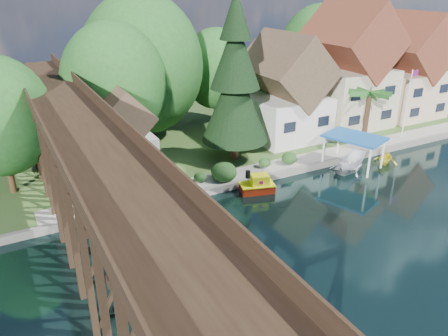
{
  "coord_description": "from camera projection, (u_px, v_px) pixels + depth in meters",
  "views": [
    {
      "loc": [
        -19.95,
        -20.77,
        16.28
      ],
      "look_at": [
        -5.6,
        6.0,
        3.08
      ],
      "focal_mm": 35.0,
      "sensor_mm": 36.0,
      "label": 1
    }
  ],
  "objects": [
    {
      "name": "shrubs",
      "position": [
        216.0,
        172.0,
        36.92
      ],
      "size": [
        15.76,
        2.47,
        1.7
      ],
      "color": "#173914",
      "rests_on": "bank"
    },
    {
      "name": "tugboat",
      "position": [
        258.0,
        185.0,
        36.02
      ],
      "size": [
        3.13,
        2.25,
        2.05
      ],
      "color": "#A8230B",
      "rests_on": "ground"
    },
    {
      "name": "trestle_bridge",
      "position": [
        83.0,
        171.0,
        27.04
      ],
      "size": [
        4.12,
        44.18,
        9.3
      ],
      "color": "black",
      "rests_on": "ground"
    },
    {
      "name": "boat_white_a",
      "position": [
        351.0,
        165.0,
        40.45
      ],
      "size": [
        4.71,
        3.98,
        0.83
      ],
      "primitive_type": "imported",
      "rotation": [
        0.0,
        0.0,
        1.89
      ],
      "color": "silver",
      "rests_on": "ground"
    },
    {
      "name": "boat_canopy",
      "position": [
        352.0,
        155.0,
        40.02
      ],
      "size": [
        5.02,
        5.96,
        3.26
      ],
      "color": "white",
      "rests_on": "ground"
    },
    {
      "name": "house_center",
      "position": [
        347.0,
        73.0,
        49.64
      ],
      "size": [
        8.65,
        9.18,
        13.89
      ],
      "color": "#BCB393",
      "rests_on": "bank"
    },
    {
      "name": "palm_tree",
      "position": [
        370.0,
        95.0,
        43.5
      ],
      "size": [
        4.26,
        4.26,
        5.86
      ],
      "color": "#382314",
      "rests_on": "bank"
    },
    {
      "name": "bank",
      "position": [
        163.0,
        107.0,
        59.31
      ],
      "size": [
        140.0,
        52.0,
        0.5
      ],
      "primitive_type": "cube",
      "color": "#334D1E",
      "rests_on": "ground"
    },
    {
      "name": "ground",
      "position": [
        330.0,
        221.0,
        31.92
      ],
      "size": [
        140.0,
        140.0,
        0.0
      ],
      "primitive_type": "plane",
      "color": "black",
      "rests_on": "ground"
    },
    {
      "name": "conifer",
      "position": [
        235.0,
        82.0,
        38.9
      ],
      "size": [
        6.17,
        6.17,
        15.2
      ],
      "color": "#382314",
      "rests_on": "bank"
    },
    {
      "name": "shed",
      "position": [
        122.0,
        137.0,
        37.35
      ],
      "size": [
        5.09,
        5.4,
        7.85
      ],
      "color": "silver",
      "rests_on": "bank"
    },
    {
      "name": "flagpole",
      "position": [
        409.0,
        97.0,
        45.61
      ],
      "size": [
        1.14,
        0.23,
        7.29
      ],
      "color": "white",
      "rests_on": "bank"
    },
    {
      "name": "house_left",
      "position": [
        285.0,
        94.0,
        45.84
      ],
      "size": [
        7.64,
        8.64,
        11.02
      ],
      "color": "silver",
      "rests_on": "bank"
    },
    {
      "name": "seawall",
      "position": [
        306.0,
        168.0,
        40.0
      ],
      "size": [
        60.0,
        0.4,
        0.62
      ],
      "primitive_type": "cube",
      "color": "slate",
      "rests_on": "ground"
    },
    {
      "name": "bg_trees",
      "position": [
        211.0,
        70.0,
        46.63
      ],
      "size": [
        49.9,
        13.3,
        10.57
      ],
      "color": "#382314",
      "rests_on": "bank"
    },
    {
      "name": "house_right",
      "position": [
        405.0,
        72.0,
        53.39
      ],
      "size": [
        8.15,
        8.64,
        12.45
      ],
      "color": "beige",
      "rests_on": "bank"
    },
    {
      "name": "boat_yellow",
      "position": [
        386.0,
        156.0,
        41.64
      ],
      "size": [
        3.51,
        3.34,
        1.44
      ],
      "primitive_type": "imported",
      "rotation": [
        0.0,
        0.0,
        2.04
      ],
      "color": "yellow",
      "rests_on": "ground"
    },
    {
      "name": "promenade",
      "position": [
        314.0,
        158.0,
        41.83
      ],
      "size": [
        50.0,
        2.6,
        0.06
      ],
      "primitive_type": "cube",
      "color": "gray",
      "rests_on": "bank"
    }
  ]
}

